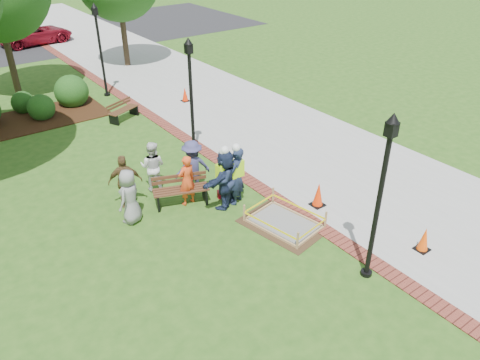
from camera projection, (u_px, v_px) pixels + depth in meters
ground at (251, 234)px, 12.96m from camera, size 100.00×100.00×0.00m
sidewalk at (206, 96)px, 22.48m from camera, size 6.00×60.00×0.02m
brick_edging at (145, 111)px, 20.80m from camera, size 0.50×60.00×0.03m
mulch_bed at (21, 122)px, 19.74m from camera, size 7.00×3.00×0.05m
parking_lot at (8, 42)px, 31.71m from camera, size 36.00×12.00×0.01m
wet_concrete_pad at (284, 218)px, 13.24m from camera, size 2.09×2.57×0.55m
bench_near at (181, 196)px, 14.14m from camera, size 1.75×1.10×0.90m
bench_far at (124, 114)px, 19.91m from camera, size 1.52×1.02×0.78m
cone_front at (424, 240)px, 12.17m from camera, size 0.36×0.36×0.71m
cone_back at (318, 195)px, 14.01m from camera, size 0.40×0.40×0.78m
cone_far at (185, 95)px, 21.76m from camera, size 0.35×0.35×0.69m
toolbox at (224, 194)px, 14.59m from camera, size 0.48×0.39×0.21m
lamp_near at (381, 188)px, 10.28m from camera, size 0.28×0.28×4.26m
lamp_mid at (191, 91)px, 15.84m from camera, size 0.28×0.28×4.26m
lamp_far at (100, 44)px, 21.39m from camera, size 0.28×0.28×4.26m
shrub_c at (44, 118)px, 20.15m from camera, size 1.14×1.14×1.14m
shrub_d at (74, 105)px, 21.53m from camera, size 1.51×1.51×1.51m
shrub_e at (25, 112)px, 20.80m from camera, size 1.01×1.01×1.01m
casual_person_a at (130, 197)px, 13.10m from camera, size 0.63×0.57×1.65m
casual_person_b at (187, 181)px, 13.91m from camera, size 0.56×0.40×1.61m
casual_person_c at (153, 167)px, 14.60m from camera, size 0.62×0.62×1.67m
casual_person_d at (125, 182)px, 13.77m from camera, size 0.64×0.54×1.69m
casual_person_e at (193, 167)px, 14.50m from camera, size 0.62×0.46×1.75m
hivis_worker_a at (225, 177)px, 13.72m from camera, size 0.69×0.58×2.00m
hivis_worker_b at (236, 174)px, 13.88m from camera, size 0.70×0.63×1.99m
hivis_worker_c at (224, 177)px, 13.76m from camera, size 0.67×0.55×1.94m
parked_car_c at (38, 44)px, 31.35m from camera, size 2.42×4.55×1.42m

